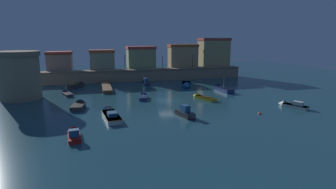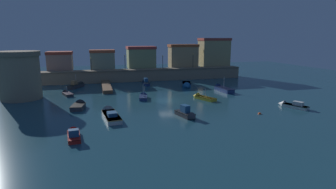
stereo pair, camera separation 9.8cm
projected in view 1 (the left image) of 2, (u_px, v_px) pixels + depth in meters
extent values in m
plane|color=#1E4756|center=(167.00, 101.00, 47.52)|extent=(133.23, 133.23, 0.00)
cube|color=gray|center=(143.00, 75.00, 69.79)|extent=(52.73, 3.31, 2.71)
cube|color=#73644F|center=(143.00, 69.00, 69.49)|extent=(52.73, 3.61, 0.24)
cube|color=#9E7969|center=(60.00, 62.00, 68.03)|extent=(5.76, 5.33, 4.04)
cube|color=#98382A|center=(59.00, 53.00, 67.55)|extent=(5.99, 5.54, 0.70)
cube|color=gray|center=(102.00, 61.00, 70.06)|extent=(6.06, 4.13, 4.36)
cube|color=#B14F31|center=(102.00, 51.00, 69.54)|extent=(6.30, 4.29, 0.70)
cube|color=#8B9765|center=(141.00, 59.00, 73.23)|extent=(7.19, 5.50, 5.15)
cube|color=#B13B36|center=(141.00, 48.00, 72.64)|extent=(7.47, 5.72, 0.70)
cube|color=tan|center=(183.00, 57.00, 75.35)|extent=(7.71, 3.79, 5.62)
cube|color=#AA4E28|center=(183.00, 46.00, 74.71)|extent=(8.02, 3.95, 0.70)
cube|color=tan|center=(214.00, 53.00, 78.14)|extent=(8.09, 4.92, 7.31)
cube|color=#9D3B33|center=(214.00, 39.00, 77.32)|extent=(8.42, 5.12, 0.70)
cylinder|color=gray|center=(20.00, 78.00, 48.09)|extent=(6.85, 6.85, 7.70)
cylinder|color=#776852|center=(17.00, 53.00, 47.22)|extent=(7.40, 7.40, 0.80)
cube|color=brown|center=(106.00, 86.00, 59.56)|extent=(1.86, 13.59, 0.68)
cylinder|color=#4A3321|center=(109.00, 83.00, 64.59)|extent=(0.20, 0.20, 0.70)
cylinder|color=#4A3321|center=(110.00, 85.00, 61.38)|extent=(0.20, 0.20, 0.70)
cylinder|color=#4A3321|center=(111.00, 87.00, 58.17)|extent=(0.20, 0.20, 0.70)
cylinder|color=#4A3321|center=(112.00, 90.00, 54.95)|extent=(0.20, 0.20, 0.70)
cylinder|color=black|center=(91.00, 65.00, 65.94)|extent=(0.12, 0.12, 2.82)
sphere|color=#F9D172|center=(91.00, 58.00, 65.63)|extent=(0.32, 0.32, 0.32)
cylinder|color=black|center=(125.00, 63.00, 67.97)|extent=(0.12, 0.12, 3.41)
sphere|color=#F9D172|center=(125.00, 55.00, 67.59)|extent=(0.32, 0.32, 0.32)
cylinder|color=black|center=(163.00, 63.00, 70.49)|extent=(0.12, 0.12, 3.07)
sphere|color=#F9D172|center=(162.00, 56.00, 70.15)|extent=(0.32, 0.32, 0.32)
cylinder|color=black|center=(193.00, 61.00, 72.58)|extent=(0.12, 0.12, 3.44)
sphere|color=#F9D172|center=(193.00, 54.00, 72.20)|extent=(0.32, 0.32, 0.32)
cube|color=#333338|center=(185.00, 114.00, 38.01)|extent=(2.18, 3.56, 0.61)
cone|color=#333338|center=(194.00, 118.00, 36.26)|extent=(1.48, 1.24, 1.28)
cube|color=black|center=(185.00, 112.00, 37.96)|extent=(2.22, 3.63, 0.08)
cube|color=navy|center=(185.00, 109.00, 37.76)|extent=(1.17, 1.47, 1.01)
cube|color=navy|center=(224.00, 90.00, 55.54)|extent=(2.08, 5.33, 0.82)
cone|color=navy|center=(216.00, 87.00, 58.54)|extent=(1.70, 1.52, 1.60)
cube|color=#121938|center=(224.00, 88.00, 55.46)|extent=(2.12, 5.44, 0.08)
cylinder|color=#B2B2B7|center=(224.00, 82.00, 55.37)|extent=(0.08, 0.08, 2.36)
cube|color=navy|center=(146.00, 83.00, 64.08)|extent=(1.23, 4.71, 0.59)
cone|color=navy|center=(144.00, 81.00, 66.88)|extent=(1.09, 1.34, 1.06)
cube|color=black|center=(146.00, 82.00, 64.03)|extent=(1.26, 4.80, 0.08)
cube|color=navy|center=(146.00, 80.00, 64.00)|extent=(0.84, 1.34, 0.89)
cube|color=gold|center=(205.00, 98.00, 48.16)|extent=(2.95, 4.36, 0.48)
cone|color=gold|center=(195.00, 96.00, 50.15)|extent=(1.72, 1.60, 1.38)
cube|color=brown|center=(205.00, 97.00, 48.12)|extent=(3.01, 4.44, 0.08)
cylinder|color=#B2B2B7|center=(205.00, 93.00, 48.02)|extent=(0.08, 0.08, 1.45)
cube|color=navy|center=(143.00, 98.00, 48.72)|extent=(1.99, 3.64, 0.54)
cone|color=navy|center=(143.00, 95.00, 50.82)|extent=(1.44, 1.19, 1.28)
cube|color=#122138|center=(143.00, 96.00, 48.67)|extent=(2.03, 3.71, 0.08)
cylinder|color=#B2B2B7|center=(143.00, 90.00, 48.18)|extent=(0.08, 0.08, 2.33)
cube|color=silver|center=(112.00, 117.00, 36.74)|extent=(2.44, 6.10, 0.60)
cone|color=silver|center=(107.00, 110.00, 40.05)|extent=(1.87, 1.57, 1.73)
cube|color=olive|center=(111.00, 115.00, 36.69)|extent=(2.49, 6.23, 0.08)
cube|color=navy|center=(112.00, 114.00, 36.05)|extent=(1.33, 1.67, 0.51)
cube|color=red|center=(74.00, 137.00, 29.49)|extent=(1.62, 3.69, 0.46)
cone|color=red|center=(73.00, 130.00, 31.54)|extent=(1.29, 1.12, 1.20)
cube|color=#5C0E0A|center=(74.00, 135.00, 29.45)|extent=(1.66, 3.76, 0.08)
cube|color=navy|center=(74.00, 133.00, 28.90)|extent=(1.13, 0.92, 0.76)
cube|color=#333338|center=(78.00, 107.00, 41.80)|extent=(2.24, 3.53, 0.68)
cone|color=#333338|center=(81.00, 104.00, 43.81)|extent=(1.77, 1.18, 1.64)
cube|color=black|center=(78.00, 105.00, 41.74)|extent=(2.28, 3.60, 0.08)
cube|color=silver|center=(295.00, 106.00, 42.54)|extent=(2.82, 4.00, 0.46)
cone|color=silver|center=(281.00, 104.00, 44.32)|extent=(1.63, 1.50, 1.32)
cube|color=slate|center=(296.00, 105.00, 42.50)|extent=(2.87, 4.08, 0.08)
cube|color=silver|center=(298.00, 104.00, 42.15)|extent=(1.34, 1.69, 0.62)
cube|color=#99B7C6|center=(293.00, 102.00, 42.70)|extent=(0.67, 0.35, 0.37)
cube|color=#333338|center=(68.00, 94.00, 51.63)|extent=(2.38, 3.68, 0.49)
cone|color=#333338|center=(65.00, 92.00, 53.36)|extent=(1.48, 1.32, 1.22)
cube|color=black|center=(67.00, 93.00, 51.59)|extent=(2.43, 3.75, 0.08)
cylinder|color=#B2B2B7|center=(67.00, 90.00, 51.70)|extent=(0.08, 0.08, 1.23)
cube|color=#333338|center=(76.00, 86.00, 59.58)|extent=(3.43, 4.69, 0.82)
cone|color=#333338|center=(83.00, 84.00, 62.32)|extent=(1.80, 1.77, 1.35)
cube|color=black|center=(76.00, 84.00, 59.51)|extent=(3.50, 4.78, 0.08)
cube|color=olive|center=(74.00, 83.00, 58.84)|extent=(1.27, 1.41, 0.92)
cube|color=#99B7C6|center=(75.00, 82.00, 59.39)|extent=(0.67, 0.40, 0.55)
cylinder|color=#B2B2B7|center=(76.00, 79.00, 59.43)|extent=(0.08, 0.08, 2.18)
cube|color=#195689|center=(186.00, 84.00, 61.72)|extent=(3.08, 4.96, 0.83)
cone|color=#195689|center=(187.00, 87.00, 58.87)|extent=(2.03, 1.74, 1.73)
cube|color=#0D264C|center=(186.00, 83.00, 61.64)|extent=(3.15, 5.06, 0.08)
sphere|color=#EA4C19|center=(260.00, 114.00, 39.18)|extent=(0.48, 0.48, 0.48)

